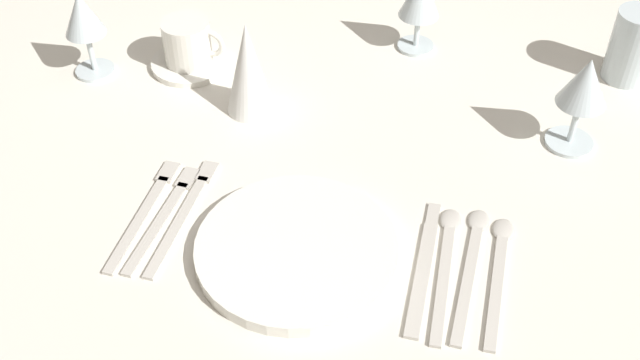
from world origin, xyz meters
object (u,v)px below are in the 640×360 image
(fork_outer, at_px, (185,211))
(fork_salad, at_px, (146,209))
(coffee_cup_left, at_px, (188,42))
(dinner_plate, at_px, (297,250))
(wine_glass_right, at_px, (584,87))
(napkin_folded, at_px, (248,68))
(spoon_dessert, at_px, (472,257))
(wine_glass_left, at_px, (83,18))
(drink_tumbler, at_px, (632,49))
(spoon_tea, at_px, (499,264))
(fork_inner, at_px, (165,214))
(dinner_knife, at_px, (423,269))
(spoon_soup, at_px, (446,256))

(fork_outer, relative_size, fork_salad, 1.04)
(fork_outer, xyz_separation_m, coffee_cup_left, (-0.11, 0.32, 0.04))
(dinner_plate, relative_size, wine_glass_right, 1.75)
(dinner_plate, relative_size, napkin_folded, 1.70)
(spoon_dessert, bearing_deg, coffee_cup_left, 148.09)
(dinner_plate, bearing_deg, coffee_cup_left, 128.08)
(fork_salad, height_order, wine_glass_left, wine_glass_left)
(spoon_dessert, xyz_separation_m, wine_glass_right, (0.11, 0.26, 0.10))
(drink_tumbler, bearing_deg, dinner_plate, -129.51)
(coffee_cup_left, bearing_deg, wine_glass_left, -159.54)
(spoon_tea, bearing_deg, fork_outer, -178.77)
(fork_inner, height_order, spoon_dessert, spoon_dessert)
(drink_tumbler, bearing_deg, fork_salad, -142.97)
(fork_salad, bearing_deg, dinner_knife, -1.96)
(fork_inner, height_order, wine_glass_left, wine_glass_left)
(fork_inner, bearing_deg, wine_glass_left, 130.40)
(fork_inner, relative_size, wine_glass_left, 1.42)
(fork_outer, height_order, spoon_dessert, spoon_dessert)
(wine_glass_left, bearing_deg, spoon_soup, -23.19)
(fork_outer, bearing_deg, wine_glass_left, 134.34)
(dinner_knife, distance_m, drink_tumbler, 0.55)
(spoon_soup, xyz_separation_m, wine_glass_left, (-0.61, 0.26, 0.10))
(spoon_tea, relative_size, drink_tumbler, 1.82)
(spoon_tea, height_order, napkin_folded, napkin_folded)
(spoon_tea, bearing_deg, napkin_folded, 150.36)
(dinner_plate, distance_m, fork_inner, 0.19)
(dinner_plate, xyz_separation_m, spoon_soup, (0.18, 0.04, -0.01))
(dinner_plate, distance_m, fork_salad, 0.22)
(dinner_plate, height_order, fork_outer, dinner_plate)
(fork_salad, bearing_deg, wine_glass_right, 27.24)
(dinner_plate, height_order, napkin_folded, napkin_folded)
(dinner_knife, distance_m, napkin_folded, 0.41)
(fork_inner, height_order, drink_tumbler, drink_tumbler)
(fork_inner, xyz_separation_m, spoon_dessert, (0.40, 0.02, -0.00))
(dinner_plate, xyz_separation_m, fork_outer, (-0.16, 0.04, -0.01))
(coffee_cup_left, height_order, wine_glass_right, wine_glass_right)
(fork_inner, relative_size, spoon_dessert, 0.90)
(wine_glass_right, distance_m, napkin_folded, 0.48)
(dinner_knife, bearing_deg, dinner_plate, -175.46)
(dinner_plate, distance_m, coffee_cup_left, 0.45)
(dinner_knife, relative_size, wine_glass_left, 1.55)
(napkin_folded, bearing_deg, spoon_soup, -34.69)
(spoon_soup, height_order, wine_glass_right, wine_glass_right)
(fork_salad, bearing_deg, fork_outer, 10.54)
(spoon_dessert, distance_m, drink_tumbler, 0.49)
(fork_salad, xyz_separation_m, wine_glass_right, (0.55, 0.28, 0.10))
(fork_outer, height_order, fork_salad, same)
(spoon_tea, bearing_deg, dinner_knife, -160.90)
(fork_outer, relative_size, coffee_cup_left, 2.16)
(fork_outer, height_order, fork_inner, same)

